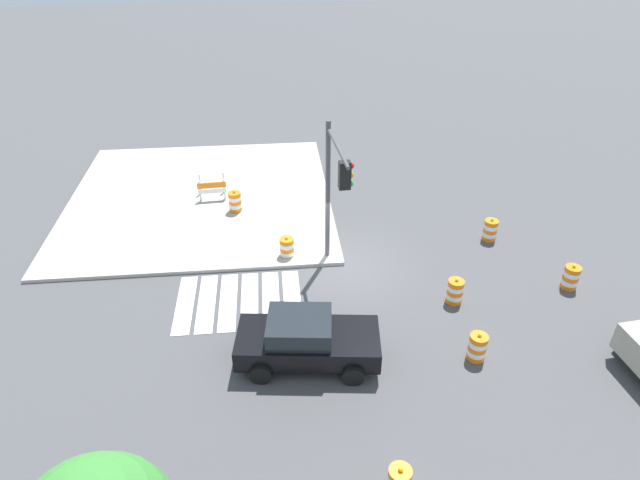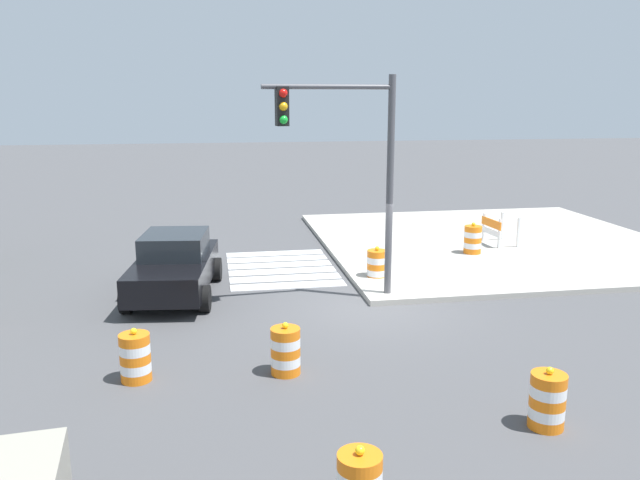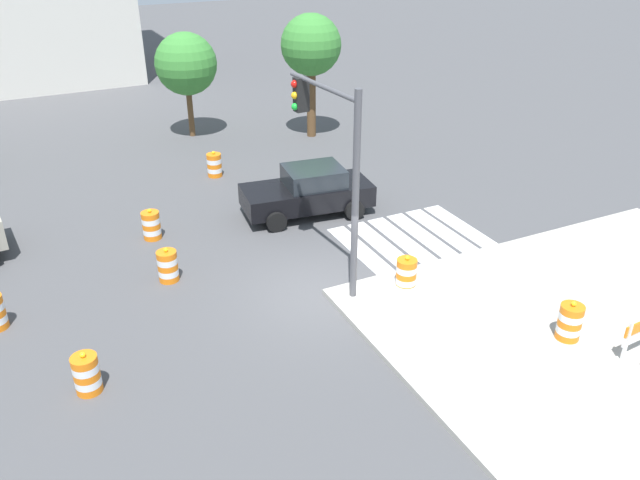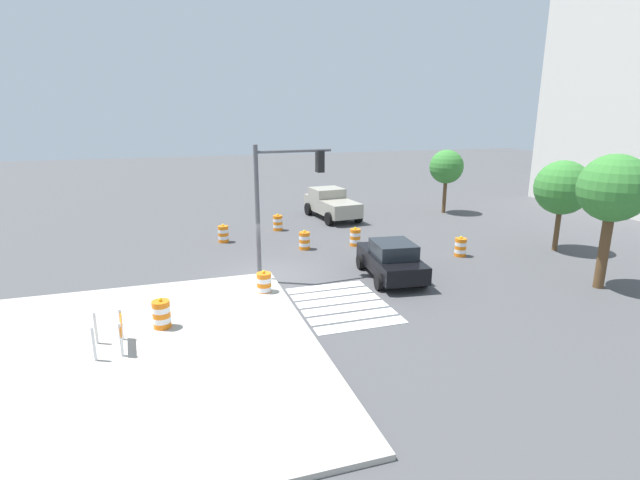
% 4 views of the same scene
% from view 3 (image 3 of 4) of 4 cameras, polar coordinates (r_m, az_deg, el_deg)
% --- Properties ---
extents(ground_plane, '(120.00, 120.00, 0.00)m').
position_cam_3_polar(ground_plane, '(17.25, 0.22, -4.87)').
color(ground_plane, '#474749').
extents(crosswalk_stripes, '(4.35, 3.20, 0.02)m').
position_cam_3_polar(crosswalk_stripes, '(20.38, 8.12, 0.29)').
color(crosswalk_stripes, silver).
rests_on(crosswalk_stripes, ground).
extents(sports_car, '(4.49, 2.52, 1.63)m').
position_cam_3_polar(sports_car, '(21.45, -1.04, 4.40)').
color(sports_car, black).
rests_on(sports_car, ground).
extents(traffic_barrel_crosswalk_end, '(0.56, 0.56, 1.02)m').
position_cam_3_polar(traffic_barrel_crosswalk_end, '(14.72, -20.16, -11.19)').
color(traffic_barrel_crosswalk_end, orange).
rests_on(traffic_barrel_crosswalk_end, ground).
extents(traffic_barrel_median_near, '(0.56, 0.56, 1.02)m').
position_cam_3_polar(traffic_barrel_median_near, '(20.59, -14.86, 1.28)').
color(traffic_barrel_median_near, orange).
rests_on(traffic_barrel_median_near, ground).
extents(traffic_barrel_median_far, '(0.56, 0.56, 1.02)m').
position_cam_3_polar(traffic_barrel_median_far, '(17.43, 7.72, -3.05)').
color(traffic_barrel_median_far, orange).
rests_on(traffic_barrel_median_far, ground).
extents(traffic_barrel_far_curb, '(0.56, 0.56, 1.02)m').
position_cam_3_polar(traffic_barrel_far_curb, '(25.06, -9.44, 6.64)').
color(traffic_barrel_far_curb, orange).
rests_on(traffic_barrel_far_curb, ground).
extents(traffic_barrel_lane_center, '(0.56, 0.56, 1.02)m').
position_cam_3_polar(traffic_barrel_lane_center, '(18.15, -13.47, -2.27)').
color(traffic_barrel_lane_center, orange).
rests_on(traffic_barrel_lane_center, ground).
extents(traffic_barrel_on_sidewalk, '(0.56, 0.56, 1.02)m').
position_cam_3_polar(traffic_barrel_on_sidewalk, '(16.23, 21.46, -6.84)').
color(traffic_barrel_on_sidewalk, orange).
rests_on(traffic_barrel_on_sidewalk, sidewalk_corner).
extents(traffic_light_pole, '(0.58, 3.29, 5.50)m').
position_cam_3_polar(traffic_light_pole, '(16.17, 1.02, 8.27)').
color(traffic_light_pole, '#4C4C51').
rests_on(traffic_light_pole, sidewalk_corner).
extents(street_tree_streetside_mid, '(2.69, 2.69, 4.59)m').
position_cam_3_polar(street_tree_streetside_mid, '(29.29, -11.91, 15.15)').
color(street_tree_streetside_mid, brown).
rests_on(street_tree_streetside_mid, ground).
extents(street_tree_streetside_far, '(2.61, 2.61, 5.36)m').
position_cam_3_polar(street_tree_streetside_far, '(28.54, -0.81, 16.95)').
color(street_tree_streetside_far, brown).
rests_on(street_tree_streetside_far, ground).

